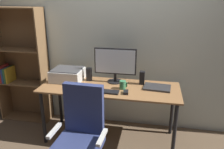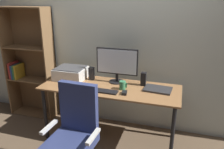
# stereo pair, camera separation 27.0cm
# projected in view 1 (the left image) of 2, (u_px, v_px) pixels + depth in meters

# --- Properties ---
(ground_plane) EXTENTS (12.00, 12.00, 0.00)m
(ground_plane) POSITION_uv_depth(u_px,v_px,m) (110.00, 137.00, 3.05)
(ground_plane) COLOR brown
(back_wall) EXTENTS (6.40, 0.10, 2.60)m
(back_wall) POSITION_uv_depth(u_px,v_px,m) (117.00, 35.00, 3.08)
(back_wall) COLOR beige
(back_wall) RESTS_ON ground
(desk) EXTENTS (1.72, 0.64, 0.74)m
(desk) POSITION_uv_depth(u_px,v_px,m) (110.00, 93.00, 2.84)
(desk) COLOR olive
(desk) RESTS_ON ground
(monitor) EXTENTS (0.54, 0.20, 0.45)m
(monitor) POSITION_uv_depth(u_px,v_px,m) (115.00, 63.00, 2.88)
(monitor) COLOR black
(monitor) RESTS_ON desk
(keyboard) EXTENTS (0.29, 0.11, 0.02)m
(keyboard) POSITION_uv_depth(u_px,v_px,m) (106.00, 92.00, 2.64)
(keyboard) COLOR black
(keyboard) RESTS_ON desk
(mouse) EXTENTS (0.07, 0.10, 0.03)m
(mouse) POSITION_uv_depth(u_px,v_px,m) (126.00, 92.00, 2.61)
(mouse) COLOR black
(mouse) RESTS_ON desk
(coffee_mug) EXTENTS (0.09, 0.08, 0.10)m
(coffee_mug) POSITION_uv_depth(u_px,v_px,m) (123.00, 85.00, 2.73)
(coffee_mug) COLOR #387F51
(coffee_mug) RESTS_ON desk
(laptop) EXTENTS (0.34, 0.26, 0.02)m
(laptop) POSITION_uv_depth(u_px,v_px,m) (157.00, 87.00, 2.76)
(laptop) COLOR #2D2D30
(laptop) RESTS_ON desk
(speaker_left) EXTENTS (0.06, 0.07, 0.17)m
(speaker_left) POSITION_uv_depth(u_px,v_px,m) (89.00, 74.00, 3.00)
(speaker_left) COLOR black
(speaker_left) RESTS_ON desk
(speaker_right) EXTENTS (0.06, 0.07, 0.17)m
(speaker_right) POSITION_uv_depth(u_px,v_px,m) (142.00, 78.00, 2.87)
(speaker_right) COLOR black
(speaker_right) RESTS_ON desk
(printer) EXTENTS (0.40, 0.34, 0.16)m
(printer) POSITION_uv_depth(u_px,v_px,m) (68.00, 75.00, 3.00)
(printer) COLOR silver
(printer) RESTS_ON desk
(office_chair) EXTENTS (0.54, 0.54, 1.01)m
(office_chair) POSITION_uv_depth(u_px,v_px,m) (80.00, 141.00, 2.22)
(office_chair) COLOR silver
(office_chair) RESTS_ON ground
(bookshelf) EXTENTS (0.73, 0.28, 1.67)m
(bookshelf) POSITION_uv_depth(u_px,v_px,m) (22.00, 67.00, 3.33)
(bookshelf) COLOR brown
(bookshelf) RESTS_ON ground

